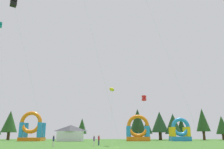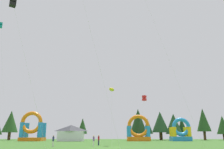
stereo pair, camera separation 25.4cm
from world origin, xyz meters
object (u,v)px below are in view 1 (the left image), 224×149
at_px(person_midfield, 94,140).
at_px(festival_tent, 71,133).
at_px(kite_yellow_parafoil, 112,90).
at_px(inflatable_orange_dome, 138,132).
at_px(kite_black_box, 14,3).
at_px(person_left_edge, 54,140).
at_px(person_far_side, 99,139).
at_px(inflatable_blue_arch, 180,133).
at_px(kite_red_box, 144,98).
at_px(kite_teal_box, 0,25).
at_px(inflatable_yellow_castle, 32,130).

bearing_deg(person_midfield, festival_tent, -142.95).
relative_size(kite_yellow_parafoil, inflatable_orange_dome, 1.38).
relative_size(kite_yellow_parafoil, kite_black_box, 0.55).
bearing_deg(festival_tent, person_left_edge, -83.60).
distance_m(person_far_side, inflatable_blue_arch, 33.17).
bearing_deg(kite_red_box, person_left_edge, -131.00).
bearing_deg(inflatable_blue_arch, person_left_edge, -130.89).
bearing_deg(person_left_edge, kite_red_box, 24.32).
distance_m(kite_teal_box, person_left_edge, 31.64).
bearing_deg(person_far_side, festival_tent, -17.72).
distance_m(kite_yellow_parafoil, kite_black_box, 20.00).
bearing_deg(kite_yellow_parafoil, inflatable_blue_arch, 55.82).
bearing_deg(inflatable_blue_arch, kite_teal_box, -155.89).
bearing_deg(inflatable_orange_dome, person_midfield, -107.06).
relative_size(kite_black_box, person_midfield, 11.04).
bearing_deg(festival_tent, person_midfield, -71.52).
height_order(kite_teal_box, person_midfield, kite_teal_box).
xyz_separation_m(person_far_side, inflatable_orange_dome, (8.63, 25.68, 1.43)).
bearing_deg(kite_red_box, kite_yellow_parafoil, -117.06).
xyz_separation_m(kite_black_box, person_far_side, (9.34, 14.73, -16.09)).
bearing_deg(person_far_side, kite_red_box, -74.19).
relative_size(person_left_edge, person_midfield, 0.99).
height_order(person_far_side, inflatable_orange_dome, inflatable_orange_dome).
height_order(inflatable_orange_dome, inflatable_yellow_castle, inflatable_yellow_castle).
bearing_deg(kite_red_box, kite_black_box, -123.32).
distance_m(kite_black_box, person_left_edge, 19.43).
height_order(person_far_side, inflatable_yellow_castle, inflatable_yellow_castle).
xyz_separation_m(kite_black_box, person_midfield, (8.93, 10.97, -16.13)).
bearing_deg(kite_black_box, festival_tent, 90.02).
bearing_deg(kite_yellow_parafoil, inflatable_yellow_castle, 131.83).
distance_m(inflatable_yellow_castle, festival_tent, 11.37).
bearing_deg(festival_tent, kite_red_box, -27.11).
bearing_deg(kite_teal_box, person_midfield, -25.24).
bearing_deg(person_far_side, inflatable_blue_arch, -77.45).
height_order(kite_black_box, festival_tent, kite_black_box).
xyz_separation_m(kite_red_box, person_left_edge, (-15.49, -17.82, -8.86)).
distance_m(person_midfield, inflatable_orange_dome, 30.84).
xyz_separation_m(kite_red_box, inflatable_yellow_castle, (-29.71, 11.44, -6.79)).
height_order(kite_teal_box, inflatable_blue_arch, kite_teal_box).
xyz_separation_m(person_left_edge, festival_tent, (-3.06, 27.32, 1.13)).
xyz_separation_m(person_midfield, inflatable_orange_dome, (9.04, 29.45, 1.47)).
height_order(kite_red_box, inflatable_yellow_castle, kite_red_box).
xyz_separation_m(person_left_edge, inflatable_yellow_castle, (-14.22, 29.26, 2.07)).
bearing_deg(kite_yellow_parafoil, kite_teal_box, 163.87).
distance_m(kite_red_box, person_midfield, 21.63).
height_order(kite_yellow_parafoil, kite_black_box, kite_black_box).
height_order(kite_teal_box, festival_tent, kite_teal_box).
relative_size(inflatable_orange_dome, festival_tent, 1.07).
distance_m(kite_yellow_parafoil, person_midfield, 9.24).
distance_m(inflatable_blue_arch, festival_tent, 29.75).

